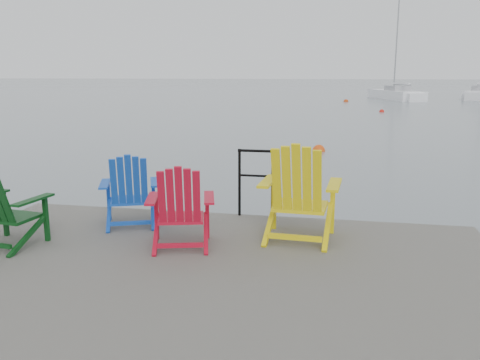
% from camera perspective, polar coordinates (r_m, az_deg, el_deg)
% --- Properties ---
extents(ground, '(400.00, 400.00, 0.00)m').
position_cam_1_polar(ground, '(4.83, -6.35, -17.58)').
color(ground, slate).
rests_on(ground, ground).
extents(dock, '(6.00, 5.00, 1.40)m').
position_cam_1_polar(dock, '(4.67, -6.45, -13.87)').
color(dock, '#2D2B28').
rests_on(dock, ground).
extents(handrail, '(0.48, 0.04, 0.90)m').
position_cam_1_polar(handrail, '(6.67, 1.80, 0.41)').
color(handrail, black).
rests_on(handrail, dock).
extents(chair_green, '(0.80, 0.75, 0.92)m').
position_cam_1_polar(chair_green, '(6.07, -25.01, -2.61)').
color(chair_green, '#093610').
rests_on(chair_green, dock).
extents(chair_blue, '(0.87, 0.84, 0.91)m').
position_cam_1_polar(chair_blue, '(6.42, -12.26, -1.08)').
color(chair_blue, '#1145B2').
rests_on(chair_blue, dock).
extents(chair_red, '(0.85, 0.81, 0.92)m').
position_cam_1_polar(chair_red, '(5.52, -6.72, -2.94)').
color(chair_red, '#B40D24').
rests_on(chair_red, dock).
extents(chair_yellow, '(0.93, 0.86, 1.12)m').
position_cam_1_polar(chair_yellow, '(5.73, 6.65, -1.36)').
color(chair_yellow, yellow).
rests_on(chair_yellow, dock).
extents(sailboat_near, '(4.59, 8.72, 11.66)m').
position_cam_1_polar(sailboat_near, '(49.39, 17.05, 9.08)').
color(sailboat_near, white).
rests_on(sailboat_near, ground).
extents(buoy_a, '(0.40, 0.40, 0.40)m').
position_cam_1_polar(buoy_a, '(15.95, 8.83, 3.24)').
color(buoy_a, '#DF470D').
rests_on(buoy_a, ground).
extents(buoy_b, '(0.31, 0.31, 0.31)m').
position_cam_1_polar(buoy_b, '(33.04, 15.63, 7.38)').
color(buoy_b, red).
rests_on(buoy_b, ground).
extents(buoy_d, '(0.41, 0.41, 0.41)m').
position_cam_1_polar(buoy_d, '(44.06, 11.81, 8.60)').
color(buoy_d, '#C13A0B').
rests_on(buoy_d, ground).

